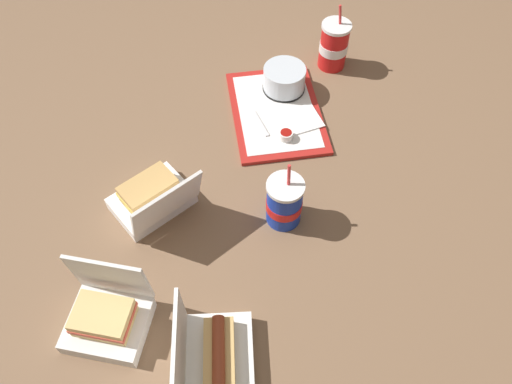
% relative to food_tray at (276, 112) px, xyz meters
% --- Properties ---
extents(ground_plane, '(3.20, 3.20, 0.00)m').
position_rel_food_tray_xyz_m(ground_plane, '(-0.33, 0.11, -0.01)').
color(ground_plane, brown).
extents(food_tray, '(0.39, 0.29, 0.01)m').
position_rel_food_tray_xyz_m(food_tray, '(0.00, 0.00, 0.00)').
color(food_tray, red).
rests_on(food_tray, ground_plane).
extents(cake_container, '(0.13, 0.13, 0.08)m').
position_rel_food_tray_xyz_m(cake_container, '(0.09, -0.03, 0.04)').
color(cake_container, black).
rests_on(cake_container, food_tray).
extents(ketchup_cup, '(0.04, 0.04, 0.02)m').
position_rel_food_tray_xyz_m(ketchup_cup, '(-0.11, -0.02, 0.02)').
color(ketchup_cup, white).
rests_on(ketchup_cup, food_tray).
extents(napkin_stack, '(0.13, 0.13, 0.00)m').
position_rel_food_tray_xyz_m(napkin_stack, '(-0.04, -0.07, 0.01)').
color(napkin_stack, white).
rests_on(napkin_stack, food_tray).
extents(plastic_fork, '(0.11, 0.05, 0.00)m').
position_rel_food_tray_xyz_m(plastic_fork, '(-0.05, 0.05, 0.01)').
color(plastic_fork, white).
rests_on(plastic_fork, food_tray).
extents(clamshell_sandwich_center, '(0.26, 0.26, 0.17)m').
position_rel_food_tray_xyz_m(clamshell_sandwich_center, '(-0.32, 0.34, 0.04)').
color(clamshell_sandwich_center, white).
rests_on(clamshell_sandwich_center, ground_plane).
extents(clamshell_sandwich_back, '(0.19, 0.20, 0.19)m').
position_rel_food_tray_xyz_m(clamshell_sandwich_back, '(-0.63, 0.42, 0.04)').
color(clamshell_sandwich_back, white).
rests_on(clamshell_sandwich_back, ground_plane).
extents(clamshell_hotdog_right, '(0.20, 0.15, 0.18)m').
position_rel_food_tray_xyz_m(clamshell_hotdog_right, '(-0.73, 0.19, 0.04)').
color(clamshell_hotdog_right, white).
rests_on(clamshell_hotdog_right, ground_plane).
extents(soda_cup_corner, '(0.09, 0.09, 0.20)m').
position_rel_food_tray_xyz_m(soda_cup_corner, '(-0.37, 0.01, 0.06)').
color(soda_cup_corner, '#1938B7').
rests_on(soda_cup_corner, ground_plane).
extents(soda_cup_left, '(0.09, 0.09, 0.21)m').
position_rel_food_tray_xyz_m(soda_cup_left, '(0.21, -0.20, 0.07)').
color(soda_cup_left, red).
rests_on(soda_cup_left, ground_plane).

